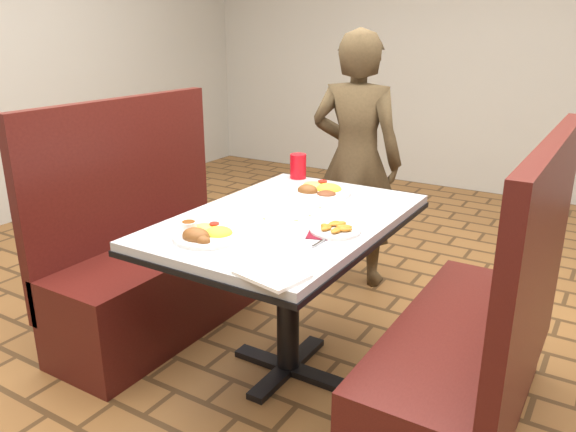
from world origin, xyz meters
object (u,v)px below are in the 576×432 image
at_px(booth_bench_left, 156,268).
at_px(booth_bench_right, 471,359).
at_px(dining_table, 288,237).
at_px(plantain_plate, 335,229).
at_px(near_dinner_plate, 205,231).
at_px(red_tumbler, 298,166).
at_px(diner_person, 356,161).
at_px(far_dinner_plate, 320,188).

height_order(booth_bench_left, booth_bench_right, same).
height_order(dining_table, plantain_plate, plantain_plate).
relative_size(near_dinner_plate, plantain_plate, 1.32).
relative_size(dining_table, near_dinner_plate, 4.73).
height_order(booth_bench_left, red_tumbler, booth_bench_left).
height_order(dining_table, booth_bench_right, booth_bench_right).
bearing_deg(plantain_plate, near_dinner_plate, -140.69).
distance_m(dining_table, red_tumbler, 0.65).
relative_size(dining_table, booth_bench_right, 1.01).
height_order(booth_bench_right, plantain_plate, booth_bench_right).
bearing_deg(red_tumbler, near_dinner_plate, -80.56).
xyz_separation_m(booth_bench_right, diner_person, (-0.99, 1.07, 0.42)).
height_order(dining_table, red_tumbler, red_tumbler).
bearing_deg(dining_table, booth_bench_right, 0.00).
relative_size(dining_table, plantain_plate, 6.24).
relative_size(booth_bench_left, near_dinner_plate, 4.68).
bearing_deg(booth_bench_left, red_tumbler, 47.22).
relative_size(near_dinner_plate, red_tumbler, 2.02).
distance_m(plantain_plate, red_tumbler, 0.83).
bearing_deg(plantain_plate, red_tumbler, 130.58).
bearing_deg(plantain_plate, dining_table, 164.61).
relative_size(diner_person, far_dinner_plate, 5.02).
bearing_deg(booth_bench_left, plantain_plate, -3.83).
relative_size(dining_table, far_dinner_plate, 4.06).
xyz_separation_m(diner_person, plantain_plate, (0.45, -1.14, 0.01)).
bearing_deg(dining_table, far_dinner_plate, 97.51).
height_order(near_dinner_plate, plantain_plate, near_dinner_plate).
bearing_deg(booth_bench_left, booth_bench_right, 0.00).
distance_m(far_dinner_plate, red_tumbler, 0.31).
xyz_separation_m(diner_person, red_tumbler, (-0.09, -0.51, 0.06)).
bearing_deg(far_dinner_plate, plantain_plate, -55.00).
height_order(booth_bench_right, near_dinner_plate, booth_bench_right).
xyz_separation_m(near_dinner_plate, red_tumbler, (-0.16, 0.94, 0.04)).
relative_size(dining_table, diner_person, 0.81).
bearing_deg(red_tumbler, diner_person, 79.65).
relative_size(booth_bench_right, red_tumbler, 9.47).
xyz_separation_m(booth_bench_right, near_dinner_plate, (-0.92, -0.38, 0.45)).
xyz_separation_m(far_dinner_plate, plantain_plate, (0.30, -0.44, -0.02)).
bearing_deg(near_dinner_plate, far_dinner_plate, 84.11).
bearing_deg(booth_bench_right, plantain_plate, -172.56).
bearing_deg(dining_table, near_dinner_plate, -108.09).
height_order(near_dinner_plate, red_tumbler, red_tumbler).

